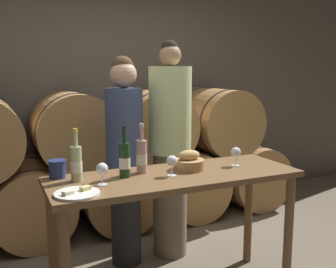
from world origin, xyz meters
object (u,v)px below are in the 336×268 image
Objects in this scene: wine_bottle_red at (125,159)px; wine_glass_center at (236,153)px; wine_glass_far_left at (102,169)px; person_left at (125,158)px; wine_bottle_white at (76,163)px; wine_bottle_rose at (142,156)px; person_right at (170,149)px; cheese_plate at (77,193)px; tasting_table at (175,194)px; bread_basket at (189,162)px; blue_crock at (57,168)px; wine_glass_left at (172,161)px.

wine_glass_center is (0.82, -0.04, -0.02)m from wine_bottle_red.
wine_glass_center is (0.99, 0.07, 0.00)m from wine_glass_far_left.
person_left reaches higher than wine_glass_center.
wine_bottle_white is 0.44m from wine_bottle_rose.
wine_glass_far_left is (-0.18, -0.11, -0.02)m from wine_bottle_red.
wine_bottle_rose is (-0.44, -0.51, 0.09)m from person_right.
wine_bottle_white is at bearing -132.46° from person_left.
wine_glass_center is at bearing -68.92° from person_right.
wine_glass_far_left reaches higher than cheese_plate.
bread_basket reaches higher than tasting_table.
tasting_table is 1.00× the size of person_left.
bread_basket is (0.14, 0.07, 0.19)m from tasting_table.
wine_glass_far_left is 1.00m from wine_glass_center.
wine_bottle_red is at bearing -179.93° from bread_basket.
blue_crock is (-0.98, -0.41, 0.03)m from person_right.
wine_glass_far_left and wine_glass_center have the same top height.
cheese_plate is at bearing -144.83° from wine_glass_far_left.
person_left is at bearing 116.04° from bread_basket.
wine_glass_center is (0.35, -0.04, 0.04)m from bread_basket.
wine_bottle_rose reaches higher than tasting_table.
wine_bottle_white is at bearing 129.52° from wine_glass_far_left.
bread_basket is 1.55× the size of wine_glass_left.
wine_bottle_red is 2.46× the size of wine_glass_center.
wine_glass_left is (-0.29, -0.67, 0.07)m from person_right.
person_left is 14.61× the size of blue_crock.
person_right is 0.68m from wine_bottle_rose.
wine_bottle_rose is 0.22m from wine_glass_left.
bread_basket is 0.85m from cheese_plate.
person_left is 6.66× the size of cheese_plate.
blue_crock is 0.46× the size of cheese_plate.
person_right is at bearing -0.05° from person_left.
person_left is 0.63m from bread_basket.
tasting_table is at bearing -153.74° from bread_basket.
person_right is 0.82m from wine_bottle_red.
person_right is 1.03m from wine_bottle_white.
bread_basket is (0.33, -0.05, -0.06)m from wine_bottle_rose.
wine_bottle_white is 0.19m from wine_glass_far_left.
person_left is 0.88m from wine_glass_center.
tasting_table is 7.93× the size of bread_basket.
tasting_table is 0.72m from cheese_plate.
bread_basket is at bearing 29.44° from wine_glass_left.
wine_bottle_white is at bearing -51.99° from blue_crock.
wine_bottle_red is 0.47m from bread_basket.
person_right reaches higher than wine_glass_far_left.
person_right reaches higher than wine_glass_center.
bread_basket is at bearing -2.81° from wine_bottle_white.
wine_bottle_red is (-0.58, -0.57, 0.09)m from person_right.
bread_basket reaches higher than wine_glass_center.
tasting_table is 0.34m from wine_bottle_rose.
cheese_plate is 0.23m from wine_glass_far_left.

